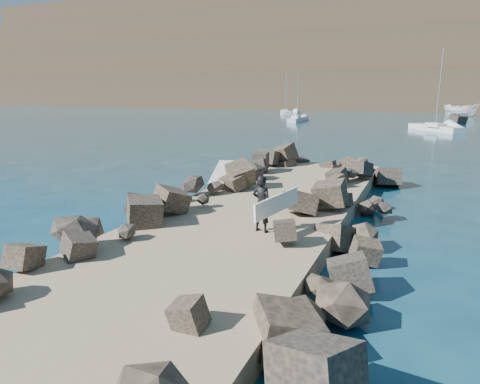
{
  "coord_description": "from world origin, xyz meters",
  "views": [
    {
      "loc": [
        5.16,
        -12.92,
        4.57
      ],
      "look_at": [
        0.0,
        -1.0,
        1.5
      ],
      "focal_mm": 32.0,
      "sensor_mm": 36.0,
      "label": 1
    }
  ],
  "objects_px": {
    "surfboard_resting": "(221,175)",
    "sailboat_c": "(435,128)",
    "boat_imported": "(461,110)",
    "surfer_with_board": "(264,204)"
  },
  "relations": [
    {
      "from": "surfboard_resting",
      "to": "sailboat_c",
      "type": "distance_m",
      "value": 40.39
    },
    {
      "from": "boat_imported",
      "to": "surfer_with_board",
      "type": "relative_size",
      "value": 3.06
    },
    {
      "from": "boat_imported",
      "to": "surfer_with_board",
      "type": "height_order",
      "value": "boat_imported"
    },
    {
      "from": "boat_imported",
      "to": "surfer_with_board",
      "type": "distance_m",
      "value": 79.37
    },
    {
      "from": "boat_imported",
      "to": "sailboat_c",
      "type": "height_order",
      "value": "sailboat_c"
    },
    {
      "from": "boat_imported",
      "to": "sailboat_c",
      "type": "relative_size",
      "value": 0.64
    },
    {
      "from": "surfboard_resting",
      "to": "surfer_with_board",
      "type": "relative_size",
      "value": 1.31
    },
    {
      "from": "surfer_with_board",
      "to": "sailboat_c",
      "type": "height_order",
      "value": "sailboat_c"
    },
    {
      "from": "surfboard_resting",
      "to": "surfer_with_board",
      "type": "distance_m",
      "value": 6.57
    },
    {
      "from": "sailboat_c",
      "to": "surfer_with_board",
      "type": "bearing_deg",
      "value": -96.49
    }
  ]
}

